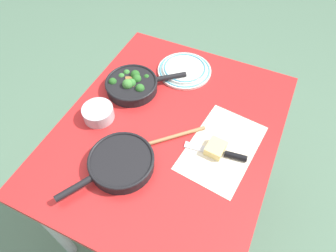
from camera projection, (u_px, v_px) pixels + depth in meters
name	position (u px, v px, depth m)	size (l,w,h in m)	color
ground_plane	(168.00, 204.00, 1.83)	(14.00, 14.00, 0.00)	#51755B
dining_table_red	(168.00, 142.00, 1.30)	(1.06, 0.86, 0.76)	red
skillet_broccoli	(132.00, 84.00, 1.34)	(0.29, 0.32, 0.08)	black
skillet_eggs	(121.00, 162.00, 1.10)	(0.35, 0.26, 0.05)	black
wooden_spoon	(149.00, 144.00, 1.17)	(0.29, 0.29, 0.02)	#A87A4C
parchment_sheet	(222.00, 147.00, 1.17)	(0.40, 0.28, 0.00)	beige
grater_knife	(224.00, 154.00, 1.14)	(0.06, 0.24, 0.02)	silver
cheese_block	(216.00, 148.00, 1.15)	(0.08, 0.07, 0.04)	#EFD67A
dinner_plate_stack	(185.00, 69.00, 1.43)	(0.26, 0.26, 0.03)	silver
prep_bowl_steel	(98.00, 113.00, 1.24)	(0.13, 0.13, 0.06)	#B7B7BC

